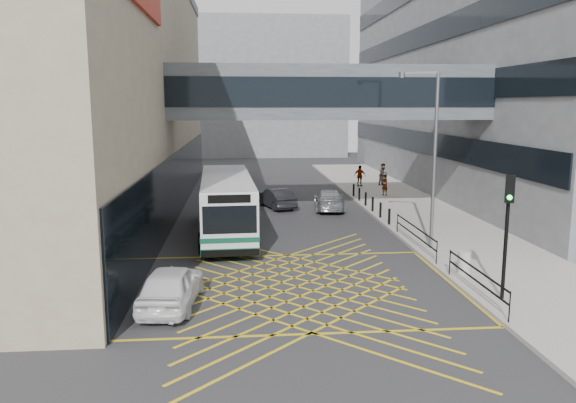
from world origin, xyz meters
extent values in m
plane|color=#333335|center=(0.00, 0.00, 0.00)|extent=(120.00, 120.00, 0.00)
cube|color=black|center=(-5.96, 16.00, 2.00)|extent=(0.10, 41.50, 4.00)
cube|color=slate|center=(24.00, 24.00, 10.00)|extent=(24.00, 44.00, 20.00)
cube|color=black|center=(11.96, 24.00, 4.00)|extent=(0.10, 43.50, 1.60)
cube|color=black|center=(11.96, 24.00, 8.00)|extent=(0.10, 43.50, 1.60)
cube|color=black|center=(11.96, 24.00, 12.00)|extent=(0.10, 43.50, 1.60)
cube|color=slate|center=(-2.00, 60.00, 9.00)|extent=(28.00, 16.00, 18.00)
cube|color=#4D5257|center=(3.00, 12.00, 7.50)|extent=(20.00, 4.00, 3.00)
cube|color=black|center=(3.00, 9.98, 7.50)|extent=(19.50, 0.06, 1.60)
cube|color=black|center=(3.00, 14.02, 7.50)|extent=(19.50, 0.06, 1.60)
cube|color=#A6A098|center=(9.00, 15.00, 0.08)|extent=(6.00, 54.00, 0.16)
cube|color=gold|center=(0.00, 0.00, 0.00)|extent=(12.00, 9.00, 0.01)
cube|color=silver|center=(-2.82, 8.82, 1.72)|extent=(3.02, 11.22, 2.73)
cube|color=#0E4632|center=(-2.82, 8.82, 0.53)|extent=(3.07, 11.26, 0.34)
cube|color=#0E4632|center=(-2.82, 8.82, 1.06)|extent=(3.09, 11.27, 0.22)
cube|color=black|center=(-2.85, 9.42, 2.07)|extent=(3.02, 9.81, 1.06)
cube|color=black|center=(-2.57, 3.28, 1.97)|extent=(2.33, 0.19, 1.21)
cube|color=black|center=(-2.57, 3.26, 2.88)|extent=(1.82, 0.14, 0.35)
cube|color=silver|center=(-2.82, 8.82, 3.09)|extent=(3.00, 11.12, 0.10)
cube|color=black|center=(-2.57, 3.26, 0.51)|extent=(2.53, 0.21, 0.30)
cube|color=black|center=(-3.07, 14.37, 0.51)|extent=(2.53, 0.21, 0.30)
cylinder|color=black|center=(-3.93, 5.13, 0.51)|extent=(0.33, 1.02, 1.01)
cylinder|color=black|center=(-1.38, 5.24, 0.51)|extent=(0.33, 1.02, 1.01)
cylinder|color=black|center=(-4.24, 11.99, 0.51)|extent=(0.33, 1.02, 1.01)
cylinder|color=black|center=(-1.69, 12.11, 0.51)|extent=(0.33, 1.02, 1.01)
imported|color=white|center=(-4.50, -1.74, 0.75)|extent=(2.35, 4.85, 1.49)
imported|color=black|center=(0.31, 16.57, 0.66)|extent=(2.86, 4.55, 1.33)
imported|color=gray|center=(3.71, 15.56, 0.71)|extent=(2.39, 4.75, 1.42)
cylinder|color=black|center=(6.95, -2.37, 2.00)|extent=(0.17, 0.17, 3.68)
cube|color=black|center=(6.86, -2.59, 4.06)|extent=(0.35, 0.29, 0.92)
sphere|color=#19E533|center=(6.82, -2.69, 3.79)|extent=(0.23, 0.23, 0.17)
cylinder|color=slate|center=(6.84, 4.71, 4.21)|extent=(0.21, 0.21, 8.10)
cube|color=slate|center=(6.10, 5.04, 8.26)|extent=(1.51, 0.77, 0.10)
cylinder|color=slate|center=(5.36, 5.38, 8.18)|extent=(0.38, 0.38, 0.25)
cylinder|color=#ADA89E|center=(6.82, 0.70, 0.60)|extent=(0.50, 0.50, 0.87)
cube|color=black|center=(6.15, -2.00, 1.11)|extent=(0.05, 5.00, 0.05)
cube|color=black|center=(6.15, -2.00, 0.71)|extent=(0.05, 5.00, 0.05)
cube|color=black|center=(6.15, 5.00, 1.11)|extent=(0.05, 6.00, 0.05)
cube|color=black|center=(6.15, 5.00, 0.71)|extent=(0.05, 6.00, 0.05)
cylinder|color=black|center=(6.15, -4.50, 0.66)|extent=(0.04, 0.04, 1.00)
cylinder|color=black|center=(6.15, 0.50, 0.66)|extent=(0.04, 0.04, 1.00)
cylinder|color=black|center=(6.15, 2.00, 0.66)|extent=(0.04, 0.04, 1.00)
cylinder|color=black|center=(6.15, 8.00, 0.66)|extent=(0.04, 0.04, 1.00)
cylinder|color=black|center=(6.25, 10.00, 0.61)|extent=(0.14, 0.14, 0.90)
cylinder|color=black|center=(6.25, 12.00, 0.61)|extent=(0.14, 0.14, 0.90)
cylinder|color=black|center=(6.25, 14.00, 0.61)|extent=(0.14, 0.14, 0.90)
cylinder|color=black|center=(6.25, 16.00, 0.61)|extent=(0.14, 0.14, 0.90)
cylinder|color=black|center=(6.25, 18.00, 0.61)|extent=(0.14, 0.14, 0.90)
cylinder|color=black|center=(6.25, 20.00, 0.61)|extent=(0.14, 0.14, 0.90)
imported|color=gray|center=(8.62, 20.18, 0.94)|extent=(0.76, 0.68, 1.57)
imported|color=gray|center=(9.86, 25.37, 1.07)|extent=(1.03, 0.94, 1.83)
imported|color=gray|center=(7.77, 24.89, 1.03)|extent=(1.14, 0.92, 1.73)
camera|label=1|loc=(-2.10, -20.37, 6.83)|focal=35.00mm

